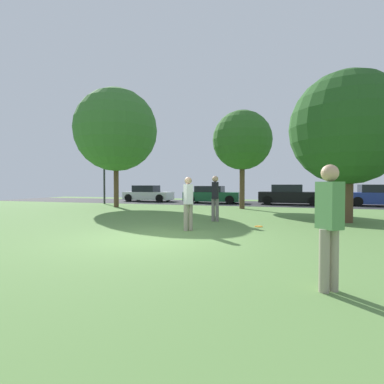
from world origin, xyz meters
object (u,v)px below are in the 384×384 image
object	(u,v)px
maple_tree_far	(348,128)
parked_car_blue	(379,196)
parked_car_green	(212,195)
oak_tree_left	(242,140)
street_lamp_post	(104,174)
parked_car_black	(289,195)
frisbee_disc	(259,226)
person_thrower	(329,221)
person_catcher	(188,201)
parked_car_white	(148,194)
person_bystander	(215,196)
birch_tree_lone	(116,130)

from	to	relation	value
maple_tree_far	parked_car_blue	bearing A→B (deg)	71.16
parked_car_green	parked_car_blue	world-z (taller)	parked_car_blue
oak_tree_left	street_lamp_post	xyz separation A→B (m)	(-10.59, 1.31, -1.87)
oak_tree_left	parked_car_black	bearing A→B (deg)	61.12
maple_tree_far	oak_tree_left	world-z (taller)	oak_tree_left
frisbee_disc	parked_car_black	world-z (taller)	parked_car_black
person_thrower	person_catcher	bearing A→B (deg)	-0.00
parked_car_white	parked_car_blue	size ratio (longest dim) A/B	0.95
person_bystander	street_lamp_post	size ratio (longest dim) A/B	0.40
person_bystander	parked_car_blue	distance (m)	14.56
oak_tree_left	person_thrower	bearing A→B (deg)	-76.22
birch_tree_lone	parked_car_blue	distance (m)	18.17
maple_tree_far	person_thrower	world-z (taller)	maple_tree_far
person_thrower	parked_car_white	world-z (taller)	person_thrower
oak_tree_left	person_bystander	world-z (taller)	oak_tree_left
parked_car_green	person_catcher	bearing A→B (deg)	-78.39
person_thrower	parked_car_green	xyz separation A→B (m)	(-6.55, 18.70, -0.36)
birch_tree_lone	frisbee_disc	size ratio (longest dim) A/B	28.21
parked_car_black	person_bystander	bearing A→B (deg)	-103.33
person_catcher	parked_car_green	distance (m)	14.37
parked_car_black	street_lamp_post	bearing A→B (deg)	-165.09
oak_tree_left	birch_tree_lone	xyz separation A→B (m)	(-7.92, -1.28, 0.85)
parked_car_blue	street_lamp_post	distance (m)	19.55
parked_car_white	person_catcher	bearing A→B (deg)	-59.08
person_catcher	frisbee_disc	world-z (taller)	person_catcher
frisbee_disc	parked_car_white	xyz separation A→B (m)	(-10.77, 12.99, 0.61)
parked_car_green	person_thrower	bearing A→B (deg)	-70.70
person_catcher	parked_car_black	distance (m)	14.37
parked_car_green	street_lamp_post	xyz separation A→B (m)	(-7.44, -3.55, 1.63)
parked_car_blue	street_lamp_post	bearing A→B (deg)	-168.45
maple_tree_far	parked_car_green	world-z (taller)	maple_tree_far
frisbee_disc	parked_car_blue	size ratio (longest dim) A/B	0.06
maple_tree_far	parked_car_green	bearing A→B (deg)	128.28
oak_tree_left	street_lamp_post	world-z (taller)	oak_tree_left
maple_tree_far	frisbee_disc	distance (m)	5.30
maple_tree_far	person_catcher	distance (m)	6.99
maple_tree_far	oak_tree_left	bearing A→B (deg)	132.51
maple_tree_far	parked_car_blue	size ratio (longest dim) A/B	1.34
birch_tree_lone	maple_tree_far	bearing A→B (deg)	-17.56
oak_tree_left	person_thrower	size ratio (longest dim) A/B	3.36
person_bystander	parked_car_black	distance (m)	11.74
frisbee_disc	parked_car_black	bearing A→B (deg)	85.96
maple_tree_far	person_catcher	world-z (taller)	maple_tree_far
oak_tree_left	parked_car_black	size ratio (longest dim) A/B	1.35
maple_tree_far	person_thrower	bearing A→B (deg)	-100.03
person_catcher	frisbee_disc	bearing A→B (deg)	89.14
parked_car_black	person_catcher	bearing A→B (deg)	-101.79
person_bystander	parked_car_white	size ratio (longest dim) A/B	0.44
parked_car_black	person_thrower	bearing A→B (deg)	-87.79
person_catcher	person_bystander	distance (m)	2.65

